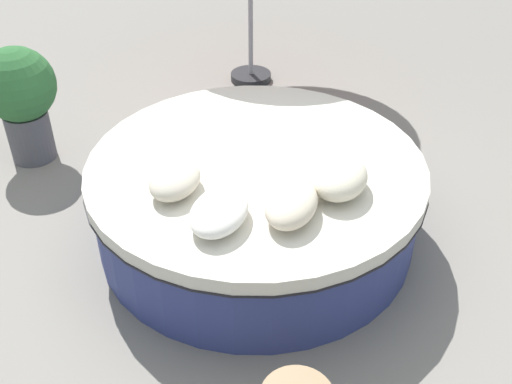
{
  "coord_description": "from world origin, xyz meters",
  "views": [
    {
      "loc": [
        -3.37,
        -1.07,
        2.98
      ],
      "look_at": [
        0.0,
        0.0,
        0.39
      ],
      "focal_mm": 42.84,
      "sensor_mm": 36.0,
      "label": 1
    }
  ],
  "objects_px": {
    "round_bed": "(256,198)",
    "throw_pillow_3": "(339,177)",
    "throw_pillow_1": "(219,212)",
    "throw_pillow_0": "(175,180)",
    "planter": "(20,95)",
    "throw_pillow_2": "(291,204)"
  },
  "relations": [
    {
      "from": "round_bed",
      "to": "planter",
      "type": "relative_size",
      "value": 2.32
    },
    {
      "from": "round_bed",
      "to": "planter",
      "type": "bearing_deg",
      "value": 79.32
    },
    {
      "from": "throw_pillow_0",
      "to": "throw_pillow_3",
      "type": "bearing_deg",
      "value": -71.83
    },
    {
      "from": "planter",
      "to": "round_bed",
      "type": "bearing_deg",
      "value": -100.68
    },
    {
      "from": "throw_pillow_1",
      "to": "throw_pillow_2",
      "type": "relative_size",
      "value": 1.02
    },
    {
      "from": "throw_pillow_1",
      "to": "throw_pillow_0",
      "type": "bearing_deg",
      "value": 60.57
    },
    {
      "from": "throw_pillow_1",
      "to": "throw_pillow_2",
      "type": "height_order",
      "value": "throw_pillow_2"
    },
    {
      "from": "throw_pillow_0",
      "to": "throw_pillow_2",
      "type": "xyz_separation_m",
      "value": [
        -0.02,
        -0.78,
        0.0
      ]
    },
    {
      "from": "throw_pillow_1",
      "to": "throw_pillow_3",
      "type": "xyz_separation_m",
      "value": [
        0.54,
        -0.61,
        0.02
      ]
    },
    {
      "from": "throw_pillow_0",
      "to": "throw_pillow_3",
      "type": "distance_m",
      "value": 1.05
    },
    {
      "from": "throw_pillow_0",
      "to": "throw_pillow_3",
      "type": "xyz_separation_m",
      "value": [
        0.33,
        -1.0,
        0.02
      ]
    },
    {
      "from": "throw_pillow_0",
      "to": "throw_pillow_1",
      "type": "height_order",
      "value": "throw_pillow_0"
    },
    {
      "from": "throw_pillow_2",
      "to": "planter",
      "type": "bearing_deg",
      "value": 70.44
    },
    {
      "from": "throw_pillow_1",
      "to": "throw_pillow_3",
      "type": "height_order",
      "value": "throw_pillow_3"
    },
    {
      "from": "throw_pillow_3",
      "to": "planter",
      "type": "height_order",
      "value": "planter"
    },
    {
      "from": "throw_pillow_1",
      "to": "throw_pillow_3",
      "type": "relative_size",
      "value": 1.03
    },
    {
      "from": "planter",
      "to": "throw_pillow_0",
      "type": "bearing_deg",
      "value": -116.35
    },
    {
      "from": "throw_pillow_2",
      "to": "throw_pillow_3",
      "type": "bearing_deg",
      "value": -32.26
    },
    {
      "from": "throw_pillow_0",
      "to": "throw_pillow_2",
      "type": "bearing_deg",
      "value": -91.58
    },
    {
      "from": "throw_pillow_2",
      "to": "planter",
      "type": "relative_size",
      "value": 0.47
    },
    {
      "from": "throw_pillow_1",
      "to": "planter",
      "type": "height_order",
      "value": "planter"
    },
    {
      "from": "round_bed",
      "to": "throw_pillow_3",
      "type": "height_order",
      "value": "throw_pillow_3"
    }
  ]
}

